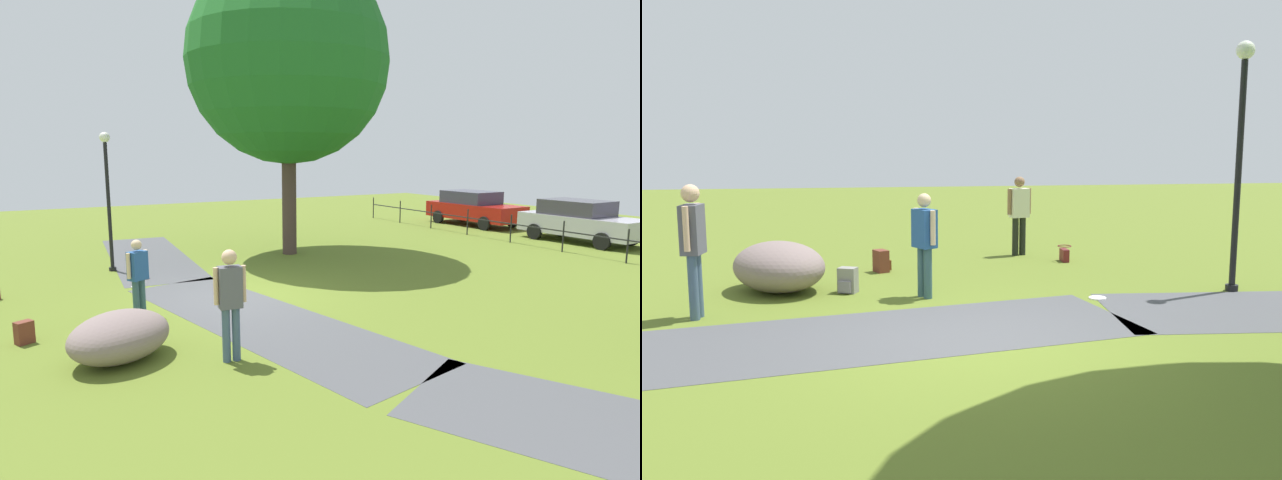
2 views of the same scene
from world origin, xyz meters
The scene contains 14 objects.
ground_plane centered at (0.00, 0.00, 0.00)m, with size 48.00×48.00×0.00m, color #5D7025.
footpath_segment_near centered at (-6.01, -0.82, 0.00)m, with size 8.14×2.84×0.01m.
footpath_segment_mid centered at (1.90, -0.32, 0.00)m, with size 8.29×3.81×0.01m.
large_shade_tree centered at (-4.27, 3.37, 6.12)m, with size 6.39×6.39×9.33m.
lamp_post centered at (-4.40, -2.16, 2.36)m, with size 0.28×0.28×3.86m.
lawn_boulder centered at (2.71, -3.13, 0.40)m, with size 2.04×2.17×0.79m.
man_near_boulder centered at (0.47, -2.38, 0.92)m, with size 0.39×0.46×1.59m.
passerby_on_path centered at (3.63, -1.59, 1.07)m, with size 0.28×0.52×1.82m.
backpack_by_boulder centered at (1.64, -2.87, 0.19)m, with size 0.33×0.33×0.40m.
spare_backpack_on_lawn centered at (1.07, -4.47, 0.19)m, with size 0.34×0.34×0.40m.
frisbee_on_grass centered at (-2.12, -1.94, 0.01)m, with size 0.27×0.27×0.02m.
park_fence centered at (0.00, 11.50, 0.62)m, with size 22.05×0.05×1.05m.
parked_compact_green centered at (-6.48, 13.94, 0.81)m, with size 4.59×2.07×1.56m.
parked_coupe_black centered at (-1.01, 13.83, 0.81)m, with size 4.43×1.99×1.56m.
Camera 1 is at (11.48, -4.43, 3.30)m, focal length 30.25 mm.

